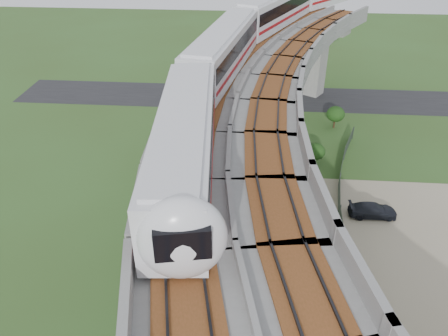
% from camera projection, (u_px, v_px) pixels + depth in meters
% --- Properties ---
extents(ground, '(160.00, 160.00, 0.00)m').
position_uv_depth(ground, '(230.00, 255.00, 32.64)').
color(ground, '#365120').
rests_on(ground, ground).
extents(dirt_lot, '(18.00, 26.00, 0.04)m').
position_uv_depth(dirt_lot, '(430.00, 287.00, 30.02)').
color(dirt_lot, gray).
rests_on(dirt_lot, ground).
extents(asphalt_road, '(60.00, 8.00, 0.03)m').
position_uv_depth(asphalt_road, '(245.00, 97.00, 57.91)').
color(asphalt_road, '#232326').
rests_on(asphalt_road, ground).
extents(viaduct, '(19.58, 73.98, 11.40)m').
position_uv_depth(viaduct, '(291.00, 153.00, 27.55)').
color(viaduct, '#99968E').
rests_on(viaduct, ground).
extents(metro_train, '(20.96, 58.85, 3.64)m').
position_uv_depth(metro_train, '(272.00, 31.00, 39.86)').
color(metro_train, silver).
rests_on(metro_train, ground).
extents(fence, '(3.87, 38.73, 1.50)m').
position_uv_depth(fence, '(364.00, 255.00, 31.59)').
color(fence, '#2D382D').
rests_on(fence, ground).
extents(tree_0, '(2.06, 2.06, 2.61)m').
position_uv_depth(tree_0, '(336.00, 114.00, 49.46)').
color(tree_0, '#382314').
rests_on(tree_0, ground).
extents(tree_1, '(1.91, 1.91, 2.44)m').
position_uv_depth(tree_1, '(315.00, 151.00, 42.52)').
color(tree_1, '#382314').
rests_on(tree_1, ground).
extents(tree_2, '(2.18, 2.18, 2.67)m').
position_uv_depth(tree_2, '(307.00, 203.00, 35.25)').
color(tree_2, '#382314').
rests_on(tree_2, ground).
extents(tree_3, '(3.01, 3.01, 3.93)m').
position_uv_depth(tree_3, '(335.00, 308.00, 25.21)').
color(tree_3, '#382314').
rests_on(tree_3, ground).
extents(car_dark, '(4.03, 1.75, 1.16)m').
position_uv_depth(car_dark, '(373.00, 210.00, 36.29)').
color(car_dark, black).
rests_on(car_dark, dirt_lot).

